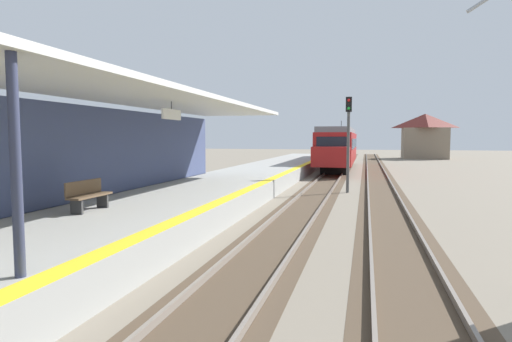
# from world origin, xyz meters

# --- Properties ---
(station_platform) EXTENTS (5.00, 80.00, 0.91)m
(station_platform) POSITION_xyz_m (-2.50, 16.00, 0.45)
(station_platform) COLOR #999993
(station_platform) RESTS_ON ground
(station_building_with_canopy) EXTENTS (4.85, 24.00, 4.43)m
(station_building_with_canopy) POSITION_xyz_m (-4.30, 11.42, 2.66)
(station_building_with_canopy) COLOR #4C4C4C
(station_building_with_canopy) RESTS_ON ground
(track_pair_nearest_platform) EXTENTS (2.34, 120.00, 0.16)m
(track_pair_nearest_platform) POSITION_xyz_m (1.90, 20.00, 0.05)
(track_pair_nearest_platform) COLOR #4C3D2D
(track_pair_nearest_platform) RESTS_ON ground
(track_pair_middle) EXTENTS (2.34, 120.00, 0.16)m
(track_pair_middle) POSITION_xyz_m (5.30, 20.00, 0.05)
(track_pair_middle) COLOR #4C3D2D
(track_pair_middle) RESTS_ON ground
(approaching_train) EXTENTS (2.93, 19.60, 4.76)m
(approaching_train) POSITION_xyz_m (1.90, 41.14, 2.18)
(approaching_train) COLOR maroon
(approaching_train) RESTS_ON ground
(rail_signal_post) EXTENTS (0.32, 0.34, 5.20)m
(rail_signal_post) POSITION_xyz_m (3.47, 23.41, 3.19)
(rail_signal_post) COLOR #4C4C4C
(rail_signal_post) RESTS_ON ground
(platform_bench) EXTENTS (0.45, 1.60, 0.88)m
(platform_bench) POSITION_xyz_m (-3.35, 10.24, 1.37)
(platform_bench) COLOR brown
(platform_bench) RESTS_ON station_platform
(distant_trackside_house) EXTENTS (6.60, 5.28, 6.40)m
(distant_trackside_house) POSITION_xyz_m (12.55, 65.07, 3.34)
(distant_trackside_house) COLOR #7F705B
(distant_trackside_house) RESTS_ON ground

